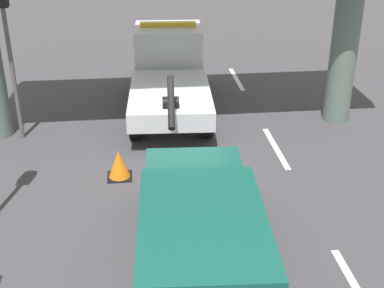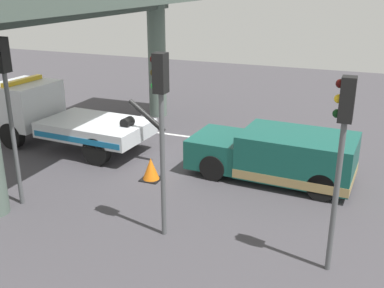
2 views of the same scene
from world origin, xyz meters
name	(u,v)px [view 1 (image 1 of 2)]	position (x,y,z in m)	size (l,w,h in m)	color
ground_plane	(178,154)	(0.00, 0.00, -0.05)	(60.00, 40.00, 0.10)	#423F44
lane_stripe_mid	(276,148)	(0.00, -2.78, 0.00)	(2.60, 0.16, 0.01)	silver
lane_stripe_east	(236,79)	(6.00, -2.78, 0.00)	(2.60, 0.16, 0.01)	silver
tow_truck_white	(169,70)	(3.74, -0.04, 1.20)	(7.31, 2.72, 2.46)	silver
towed_van_green	(200,235)	(-4.95, 0.00, 0.78)	(5.31, 2.47, 1.58)	#145147
traffic_light_mid	(5,22)	(1.52, 4.46, 3.40)	(0.39, 0.32, 4.69)	#515456
traffic_cone_orange	(119,165)	(-1.19, 1.59, 0.35)	(0.62, 0.62, 0.73)	orange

